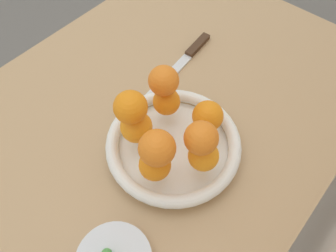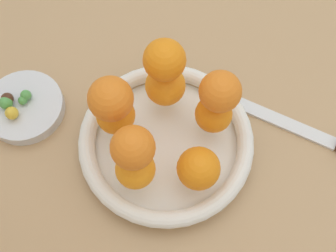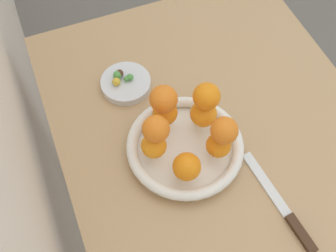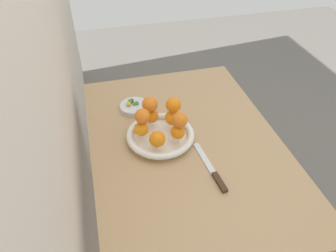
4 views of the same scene
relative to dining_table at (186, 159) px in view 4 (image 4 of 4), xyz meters
name	(u,v)px [view 4 (image 4 of 4)]	position (x,y,z in m)	size (l,w,h in m)	color
ground_plane	(182,243)	(0.00, 0.00, -0.65)	(6.00, 6.00, 0.00)	slate
wall_back	(34,35)	(0.00, 0.46, 0.60)	(4.00, 0.05, 2.50)	beige
dining_table	(186,159)	(0.00, 0.00, 0.00)	(1.10, 0.76, 0.74)	tan
fruit_bowl	(160,136)	(0.05, 0.10, 0.11)	(0.27, 0.27, 0.04)	white
candy_dish	(134,107)	(0.28, 0.16, 0.10)	(0.13, 0.13, 0.02)	silver
orange_0	(178,132)	(0.00, 0.04, 0.16)	(0.06, 0.06, 0.06)	orange
orange_1	(173,118)	(0.09, 0.04, 0.16)	(0.06, 0.06, 0.06)	orange
orange_2	(151,116)	(0.12, 0.12, 0.16)	(0.06, 0.06, 0.06)	orange
orange_3	(141,129)	(0.05, 0.17, 0.16)	(0.06, 0.06, 0.06)	orange
orange_4	(157,139)	(-0.02, 0.12, 0.16)	(0.06, 0.06, 0.06)	orange
orange_5	(180,120)	(0.00, 0.03, 0.21)	(0.06, 0.06, 0.06)	orange
orange_6	(150,104)	(0.12, 0.12, 0.22)	(0.06, 0.06, 0.06)	orange
orange_7	(142,116)	(0.06, 0.16, 0.22)	(0.06, 0.06, 0.06)	orange
orange_8	(173,105)	(0.09, 0.03, 0.22)	(0.06, 0.06, 0.06)	orange
candy_ball_0	(131,101)	(0.30, 0.17, 0.12)	(0.02, 0.02, 0.02)	#472819
candy_ball_1	(130,101)	(0.30, 0.18, 0.12)	(0.02, 0.02, 0.02)	#4C9947
candy_ball_2	(129,104)	(0.28, 0.19, 0.12)	(0.02, 0.02, 0.02)	gold
candy_ball_3	(137,103)	(0.28, 0.15, 0.12)	(0.02, 0.02, 0.02)	#4C9947
candy_ball_4	(135,103)	(0.28, 0.16, 0.12)	(0.01, 0.01, 0.01)	#4C9947
candy_ball_5	(130,102)	(0.30, 0.18, 0.12)	(0.02, 0.02, 0.02)	#4C9947
knife	(212,170)	(-0.17, -0.05, 0.09)	(0.26, 0.05, 0.01)	#3F2819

